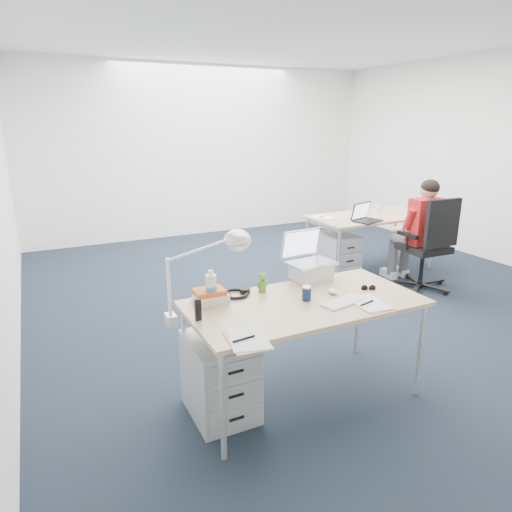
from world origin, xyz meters
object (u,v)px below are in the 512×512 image
Objects in this scene: cordless_phone at (198,310)px; desk_lamp at (196,276)px; drawer_pedestal_far at (337,256)px; book_stack at (210,296)px; computer_mouse at (333,291)px; drawer_pedestal_near at (220,376)px; headphones at (235,293)px; water_bottle at (211,288)px; can_koozie at (307,293)px; desk_far at (371,219)px; far_cup at (377,209)px; bear_figurine at (262,282)px; sunglasses at (368,288)px; office_chair at (424,264)px; dark_laptop at (368,212)px; seated_person at (416,232)px; silver_laptop at (312,257)px; desk_near at (305,308)px; wireless_keyboard at (343,302)px.

cordless_phone is 0.21m from desk_lamp.
drawer_pedestal_far is 2.54× the size of book_stack.
drawer_pedestal_near is at bearing -171.82° from computer_mouse.
water_bottle reaches higher than headphones.
desk_lamp is at bearing 178.18° from can_koozie.
desk_far is 3.47m from water_bottle.
far_cup is (2.52, 2.23, -0.00)m from can_koozie.
far_cup is (2.29, 2.20, 0.03)m from computer_mouse.
bear_figurine is 1.05× the size of cordless_phone.
desk_lamp reaches higher than drawer_pedestal_far.
sunglasses is at bearing -12.53° from water_bottle.
office_chair reaches higher than far_cup.
dark_laptop is at bearing 41.89° from can_koozie.
water_bottle is (-2.92, -1.87, 0.17)m from desk_far.
bear_figurine is at bearing -138.08° from drawer_pedestal_far.
desk_far is 3.10m from bear_figurine.
desk_far is 6.74× the size of water_bottle.
headphones is 1.11× the size of book_stack.
silver_laptop is at bearing -150.41° from seated_person.
headphones is at bearing -146.46° from desk_far.
desk_near is 2.91× the size of drawer_pedestal_far.
bear_figurine is (-0.20, 0.27, 0.02)m from can_koozie.
silver_laptop reaches higher than far_cup.
far_cup is at bearing 35.48° from silver_laptop.
cordless_phone is (-0.75, 0.03, 0.12)m from desk_near.
office_chair is at bearing 19.63° from wireless_keyboard.
desk_near is at bearing -130.99° from drawer_pedestal_far.
desk_far is at bearing 98.82° from office_chair.
office_chair reaches higher than sunglasses.
sunglasses is at bearing 0.00° from computer_mouse.
computer_mouse is at bearing -33.91° from headphones.
drawer_pedestal_near is 2.54× the size of book_stack.
bear_figurine is at bearing 7.65° from water_bottle.
water_bottle is (-0.86, -0.12, -0.07)m from silver_laptop.
sunglasses is at bearing -143.80° from office_chair.
drawer_pedestal_near is 3.77× the size of bear_figurine.
water_bottle is 0.26m from cordless_phone.
desk_far is 2.93m from computer_mouse.
can_koozie reaches higher than book_stack.
seated_person is 2.58m from computer_mouse.
can_koozie is at bearing -19.98° from water_bottle.
headphones is 0.46m from cordless_phone.
bear_figurine is at bearing 125.76° from can_koozie.
computer_mouse is 0.50m from bear_figurine.
dark_laptop is (2.79, 1.79, -0.16)m from desk_lamp.
dark_laptop is at bearing 55.63° from computer_mouse.
computer_mouse is 0.92× the size of sunglasses.
dark_laptop is at bearing 41.79° from desk_near.
drawer_pedestal_near is (-3.02, -1.16, -0.04)m from office_chair.
desk_far is 0.70m from seated_person.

